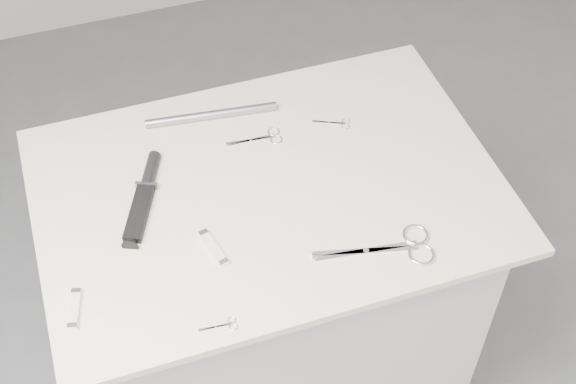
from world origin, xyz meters
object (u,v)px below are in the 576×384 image
object	(u,v)px
embroidery_scissors_b	(337,123)
pocket_knife_b	(213,248)
tiny_scissors	(223,326)
plinth	(272,307)
pocket_knife_a	(75,309)
embroidery_scissors_a	(265,138)
sheathed_knife	(145,193)
large_shears	(400,247)
metal_rail	(211,115)

from	to	relation	value
embroidery_scissors_b	pocket_knife_b	size ratio (longest dim) A/B	0.85
tiny_scissors	embroidery_scissors_b	bearing A→B (deg)	52.79
tiny_scissors	pocket_knife_b	xyz separation A→B (m)	(0.03, 0.18, 0.01)
plinth	pocket_knife_a	bearing A→B (deg)	-157.60
embroidery_scissors_b	pocket_knife_b	world-z (taller)	pocket_knife_b
embroidery_scissors_a	embroidery_scissors_b	size ratio (longest dim) A/B	1.49
embroidery_scissors_b	plinth	bearing A→B (deg)	-122.29
sheathed_knife	plinth	bearing A→B (deg)	-79.78
plinth	sheathed_knife	xyz separation A→B (m)	(-0.26, 0.06, 0.48)
embroidery_scissors_b	tiny_scissors	xyz separation A→B (m)	(-0.40, -0.44, -0.00)
embroidery_scissors_b	tiny_scissors	world-z (taller)	same
embroidery_scissors_a	tiny_scissors	bearing A→B (deg)	-112.60
sheathed_knife	pocket_knife_b	bearing A→B (deg)	-128.14
tiny_scissors	plinth	bearing A→B (deg)	63.44
plinth	tiny_scissors	size ratio (longest dim) A/B	12.25
sheathed_knife	pocket_knife_b	distance (m)	0.21
tiny_scissors	embroidery_scissors_a	bearing A→B (deg)	68.31
large_shears	sheathed_knife	distance (m)	0.55
embroidery_scissors_b	pocket_knife_b	bearing A→B (deg)	-119.56
plinth	pocket_knife_a	size ratio (longest dim) A/B	9.93
plinth	pocket_knife_a	distance (m)	0.68
pocket_knife_a	plinth	bearing A→B (deg)	-53.23
metal_rail	large_shears	bearing A→B (deg)	-61.91
plinth	metal_rail	bearing A→B (deg)	103.54
large_shears	sheathed_knife	world-z (taller)	sheathed_knife
large_shears	tiny_scissors	size ratio (longest dim) A/B	3.36
plinth	metal_rail	size ratio (longest dim) A/B	2.92
tiny_scissors	pocket_knife_b	bearing A→B (deg)	85.36
plinth	pocket_knife_b	world-z (taller)	pocket_knife_b
large_shears	plinth	bearing A→B (deg)	140.59
pocket_knife_a	metal_rail	size ratio (longest dim) A/B	0.29
embroidery_scissors_b	embroidery_scissors_a	bearing A→B (deg)	-157.86
large_shears	pocket_knife_a	xyz separation A→B (m)	(-0.65, 0.06, 0.00)
large_shears	pocket_knife_a	world-z (taller)	pocket_knife_a
plinth	large_shears	xyz separation A→B (m)	(0.20, -0.24, 0.47)
embroidery_scissors_a	pocket_knife_a	world-z (taller)	pocket_knife_a
large_shears	tiny_scissors	distance (m)	0.39
tiny_scissors	pocket_knife_b	size ratio (longest dim) A/B	0.73
tiny_scissors	sheathed_knife	size ratio (longest dim) A/B	0.31
tiny_scissors	pocket_knife_a	world-z (taller)	pocket_knife_a
embroidery_scissors_a	metal_rail	xyz separation A→B (m)	(-0.10, 0.10, 0.01)
embroidery_scissors_a	tiny_scissors	size ratio (longest dim) A/B	1.75
pocket_knife_b	metal_rail	distance (m)	0.39
embroidery_scissors_b	tiny_scissors	distance (m)	0.60
plinth	metal_rail	world-z (taller)	metal_rail
plinth	sheathed_knife	distance (m)	0.55
sheathed_knife	tiny_scissors	bearing A→B (deg)	-145.39
embroidery_scissors_b	sheathed_knife	bearing A→B (deg)	-146.00
pocket_knife_a	metal_rail	xyz separation A→B (m)	(0.39, 0.43, 0.00)
pocket_knife_a	pocket_knife_b	distance (m)	0.29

